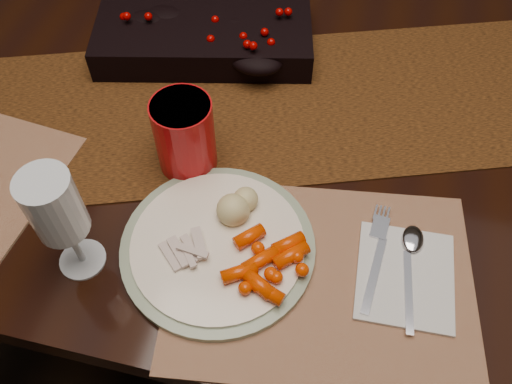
% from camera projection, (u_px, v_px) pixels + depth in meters
% --- Properties ---
extents(floor, '(5.00, 5.00, 0.00)m').
position_uv_depth(floor, '(286.00, 287.00, 1.52)').
color(floor, black).
rests_on(floor, ground).
extents(dining_table, '(1.80, 1.00, 0.75)m').
position_uv_depth(dining_table, '(293.00, 215.00, 1.22)').
color(dining_table, black).
rests_on(dining_table, floor).
extents(table_runner, '(1.66, 0.87, 0.00)m').
position_uv_depth(table_runner, '(271.00, 105.00, 0.90)').
color(table_runner, black).
rests_on(table_runner, dining_table).
extents(centerpiece, '(0.41, 0.27, 0.07)m').
position_uv_depth(centerpiece, '(204.00, 29.00, 0.95)').
color(centerpiece, black).
rests_on(centerpiece, table_runner).
extents(placemat_main, '(0.44, 0.34, 0.00)m').
position_uv_depth(placemat_main, '(321.00, 279.00, 0.71)').
color(placemat_main, '#996D41').
rests_on(placemat_main, dining_table).
extents(dinner_plate, '(0.29, 0.29, 0.01)m').
position_uv_depth(dinner_plate, '(218.00, 246.00, 0.73)').
color(dinner_plate, '#F4E6CC').
rests_on(dinner_plate, placemat_main).
extents(baby_carrots, '(0.13, 0.11, 0.02)m').
position_uv_depth(baby_carrots, '(254.00, 264.00, 0.69)').
color(baby_carrots, '#DC3600').
rests_on(baby_carrots, dinner_plate).
extents(mashed_potatoes, '(0.09, 0.08, 0.04)m').
position_uv_depth(mashed_potatoes, '(238.00, 205.00, 0.73)').
color(mashed_potatoes, beige).
rests_on(mashed_potatoes, dinner_plate).
extents(turkey_shreds, '(0.09, 0.08, 0.02)m').
position_uv_depth(turkey_shreds, '(184.00, 250.00, 0.71)').
color(turkey_shreds, tan).
rests_on(turkey_shreds, dinner_plate).
extents(napkin, '(0.13, 0.15, 0.01)m').
position_uv_depth(napkin, '(405.00, 276.00, 0.71)').
color(napkin, silver).
rests_on(napkin, placemat_main).
extents(fork, '(0.04, 0.15, 0.00)m').
position_uv_depth(fork, '(376.00, 262.00, 0.72)').
color(fork, silver).
rests_on(fork, napkin).
extents(spoon, '(0.04, 0.15, 0.00)m').
position_uv_depth(spoon, '(410.00, 274.00, 0.71)').
color(spoon, silver).
rests_on(spoon, napkin).
extents(red_cup, '(0.10, 0.10, 0.12)m').
position_uv_depth(red_cup, '(185.00, 135.00, 0.78)').
color(red_cup, '#B30C0F').
rests_on(red_cup, placemat_main).
extents(wine_glass, '(0.08, 0.08, 0.18)m').
position_uv_depth(wine_glass, '(64.00, 225.00, 0.66)').
color(wine_glass, silver).
rests_on(wine_glass, dining_table).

